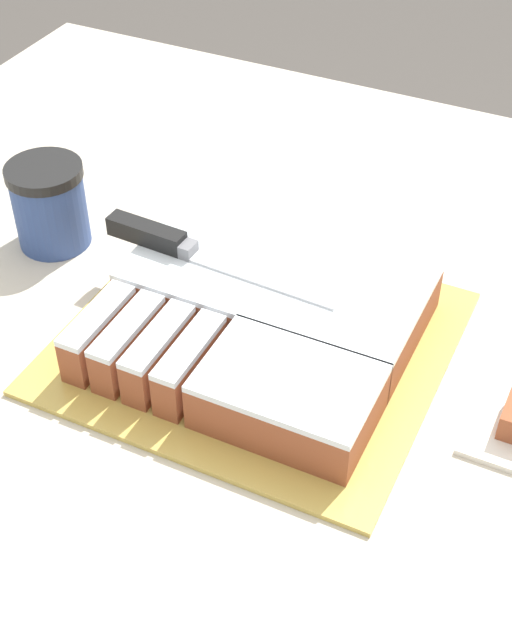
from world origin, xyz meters
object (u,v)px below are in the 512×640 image
(knife, at_px, (169,242))
(coffee_cup, at_px, (50,205))
(cake_board, at_px, (256,342))
(cake, at_px, (262,319))

(knife, height_order, coffee_cup, coffee_cup)
(cake_board, relative_size, knife, 1.40)
(knife, relative_size, coffee_cup, 2.64)
(knife, distance_m, coffee_cup, 0.18)
(cake, xyz_separation_m, knife, (-0.13, 0.03, 0.04))
(coffee_cup, bearing_deg, cake_board, -11.29)
(cake, height_order, coffee_cup, coffee_cup)
(cake, bearing_deg, knife, 166.00)
(cake_board, bearing_deg, knife, 163.44)
(cake_board, xyz_separation_m, cake, (0.01, 0.00, 0.03))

